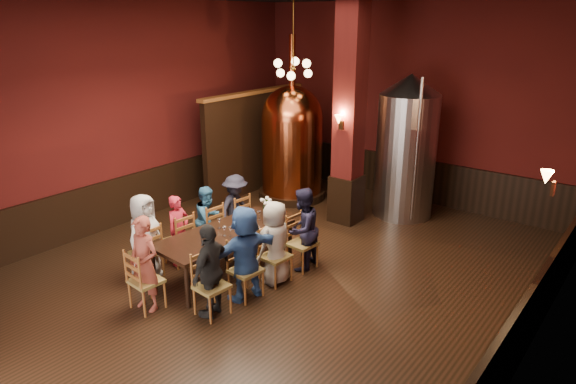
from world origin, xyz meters
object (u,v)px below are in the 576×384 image
Objects in this scene: person_0 at (145,237)px; rose_vase at (266,203)px; dining_table at (225,235)px; copper_kettle at (292,141)px; steel_vessel at (406,147)px; person_1 at (179,230)px; person_2 at (208,220)px.

person_0 is 4.21× the size of rose_vase.
rose_vase is (0.05, 1.00, 0.29)m from dining_table.
steel_vessel is (2.62, 0.57, 0.15)m from copper_kettle.
rose_vase is (-1.10, -3.34, -0.55)m from steel_vessel.
person_1 reaches higher than dining_table.
person_0 is at bearing 170.65° from person_1.
steel_vessel is at bearing -28.44° from person_1.
copper_kettle is at bearing 115.97° from dining_table.
dining_table is 0.65× the size of copper_kettle.
person_0 reaches higher than dining_table.
dining_table is 0.81× the size of steel_vessel.
person_0 reaches higher than rose_vase.
steel_vessel is (1.16, 4.34, 0.84)m from dining_table.
person_1 is 0.33× the size of copper_kettle.
copper_kettle reaches higher than person_1.
person_0 is (-0.93, -0.93, 0.04)m from dining_table.
person_2 is at bearing 158.78° from dining_table.
steel_vessel is (1.98, 3.94, 0.89)m from person_2.
person_0 is 1.33m from person_2.
steel_vessel is at bearing -38.52° from person_2.
steel_vessel is 8.82× the size of rose_vase.
person_0 is 0.48× the size of steel_vessel.
person_2 is (0.05, 0.66, 0.00)m from person_1.
copper_kettle is at bearing -167.63° from steel_vessel.
person_0 is 2.18m from rose_vase.
dining_table is at bearing -68.75° from copper_kettle.
person_1 is (-0.87, -0.26, -0.06)m from dining_table.
person_1 is 0.99× the size of person_2.
steel_vessel is 3.56m from rose_vase.
copper_kettle is at bearing 118.72° from rose_vase.
steel_vessel reaches higher than person_1.
person_2 reaches higher than dining_table.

